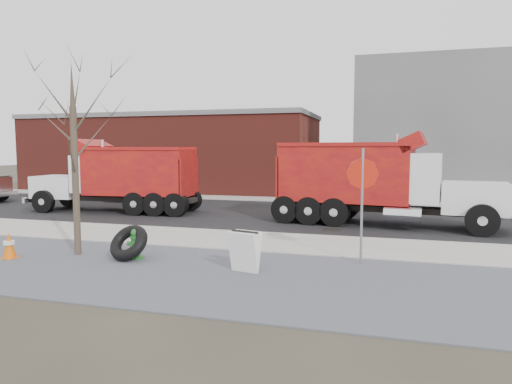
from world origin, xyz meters
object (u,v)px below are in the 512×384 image
(truck_tire, at_px, (129,243))
(fire_hydrant, at_px, (136,245))
(sandwich_board, at_px, (245,251))
(dump_truck_red_b, at_px, (121,176))
(dump_truck_red_a, at_px, (375,179))
(stop_sign, at_px, (362,186))

(truck_tire, bearing_deg, fire_hydrant, 52.30)
(fire_hydrant, bearing_deg, truck_tire, -137.17)
(fire_hydrant, relative_size, truck_tire, 0.68)
(sandwich_board, bearing_deg, dump_truck_red_b, 149.34)
(truck_tire, xyz_separation_m, dump_truck_red_a, (5.96, 7.47, 1.29))
(fire_hydrant, bearing_deg, stop_sign, 1.13)
(sandwich_board, relative_size, dump_truck_red_a, 0.11)
(dump_truck_red_a, bearing_deg, truck_tire, -121.17)
(dump_truck_red_a, distance_m, dump_truck_red_b, 11.19)
(dump_truck_red_a, bearing_deg, sandwich_board, -101.71)
(stop_sign, height_order, dump_truck_red_a, dump_truck_red_a)
(stop_sign, bearing_deg, truck_tire, -155.65)
(truck_tire, xyz_separation_m, sandwich_board, (3.25, -0.33, 0.05))
(fire_hydrant, xyz_separation_m, truck_tire, (-0.11, -0.14, 0.09))
(stop_sign, xyz_separation_m, dump_truck_red_a, (0.15, 6.26, -0.22))
(dump_truck_red_b, bearing_deg, fire_hydrant, 119.90)
(fire_hydrant, xyz_separation_m, sandwich_board, (3.14, -0.48, 0.14))
(truck_tire, distance_m, stop_sign, 6.12)
(stop_sign, bearing_deg, sandwich_board, -136.27)
(truck_tire, distance_m, dump_truck_red_b, 9.58)
(sandwich_board, height_order, dump_truck_red_a, dump_truck_red_a)
(fire_hydrant, relative_size, dump_truck_red_b, 0.11)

